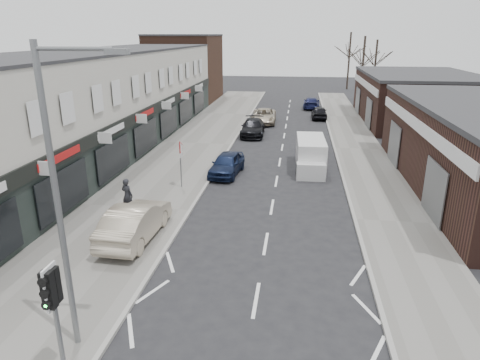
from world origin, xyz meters
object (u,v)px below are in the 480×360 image
(street_lamp, at_px, (62,190))
(parked_car_right_b, at_px, (319,112))
(parked_car_right_c, at_px, (311,103))
(warning_sign, at_px, (181,151))
(parked_car_left_c, at_px, (264,116))
(traffic_light, at_px, (52,297))
(parked_car_left_b, at_px, (253,127))
(parked_car_right_a, at_px, (312,143))
(pedestrian, at_px, (127,195))
(parked_car_left_a, at_px, (227,164))
(sedan_on_pavement, at_px, (135,221))
(white_van, at_px, (311,155))

(street_lamp, height_order, parked_car_right_b, street_lamp)
(parked_car_right_c, bearing_deg, parked_car_right_b, 98.25)
(warning_sign, bearing_deg, parked_car_left_c, 81.25)
(traffic_light, height_order, parked_car_right_c, traffic_light)
(traffic_light, bearing_deg, parked_car_right_b, 78.11)
(parked_car_left_b, height_order, parked_car_right_a, parked_car_left_b)
(street_lamp, height_order, warning_sign, street_lamp)
(pedestrian, height_order, parked_car_right_c, pedestrian)
(parked_car_left_a, bearing_deg, parked_car_left_b, 93.62)
(street_lamp, bearing_deg, sedan_on_pavement, 97.79)
(pedestrian, height_order, parked_car_left_c, pedestrian)
(traffic_light, bearing_deg, sedan_on_pavement, 97.48)
(pedestrian, bearing_deg, white_van, -116.49)
(street_lamp, xyz_separation_m, pedestrian, (-2.27, 9.00, -3.67))
(parked_car_left_a, bearing_deg, warning_sign, -119.64)
(traffic_light, distance_m, street_lamp, 2.52)
(pedestrian, bearing_deg, parked_car_left_b, -84.11)
(sedan_on_pavement, relative_size, parked_car_left_c, 0.94)
(parked_car_right_a, bearing_deg, warning_sign, 52.80)
(street_lamp, relative_size, parked_car_left_c, 1.63)
(parked_car_right_c, bearing_deg, pedestrian, 76.28)
(parked_car_left_a, bearing_deg, traffic_light, -88.49)
(pedestrian, bearing_deg, parked_car_left_c, -82.20)
(street_lamp, distance_m, parked_car_right_a, 23.23)
(sedan_on_pavement, height_order, parked_car_left_a, sedan_on_pavement)
(parked_car_left_c, bearing_deg, warning_sign, -100.32)
(parked_car_left_c, distance_m, parked_car_right_b, 6.22)
(street_lamp, xyz_separation_m, parked_car_left_a, (1.42, 15.67, -3.94))
(traffic_light, distance_m, parked_car_right_b, 37.09)
(white_van, relative_size, parked_car_right_c, 1.14)
(warning_sign, relative_size, parked_car_right_b, 0.72)
(sedan_on_pavement, bearing_deg, parked_car_right_b, -104.53)
(parked_car_left_a, height_order, parked_car_left_c, parked_car_left_c)
(parked_car_right_b, bearing_deg, sedan_on_pavement, 73.09)
(warning_sign, relative_size, pedestrian, 1.62)
(white_van, distance_m, parked_car_left_c, 15.00)
(parked_car_left_a, height_order, parked_car_left_b, parked_car_left_b)
(white_van, bearing_deg, warning_sign, -148.01)
(parked_car_left_b, relative_size, parked_car_right_b, 1.26)
(white_van, bearing_deg, street_lamp, -112.29)
(traffic_light, bearing_deg, parked_car_left_a, 85.62)
(street_lamp, relative_size, pedestrian, 4.80)
(white_van, bearing_deg, pedestrian, -137.53)
(street_lamp, distance_m, parked_car_left_a, 16.22)
(pedestrian, height_order, parked_car_right_a, pedestrian)
(warning_sign, bearing_deg, white_van, 33.95)
(traffic_light, distance_m, parked_car_right_c, 43.28)
(parked_car_left_b, bearing_deg, parked_car_right_c, 68.52)
(pedestrian, xyz_separation_m, parked_car_left_b, (4.12, 17.57, -0.27))
(street_lamp, bearing_deg, parked_car_right_b, 77.52)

